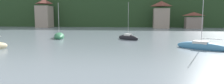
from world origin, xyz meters
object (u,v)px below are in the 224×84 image
object	(u,v)px
shore_building_west	(44,14)
sailboat_mid_1	(201,46)
sailboat_far_6	(59,36)
shore_building_central	(193,21)
shore_building_westcentral	(161,15)
sailboat_far_4	(128,38)

from	to	relation	value
shore_building_west	sailboat_mid_1	world-z (taller)	shore_building_west
shore_building_west	sailboat_far_6	distance (m)	45.26
shore_building_central	sailboat_mid_1	xyz separation A→B (m)	(-11.96, -49.53, -2.53)
shore_building_westcentral	sailboat_far_6	distance (m)	46.23
shore_building_west	sailboat_far_4	xyz separation A→B (m)	(35.31, -40.62, -5.11)
shore_building_west	sailboat_far_4	distance (m)	54.06
shore_building_west	sailboat_far_4	size ratio (longest dim) A/B	1.59
shore_building_westcentral	sailboat_mid_1	xyz separation A→B (m)	(-0.55, -50.41, -4.51)
shore_building_westcentral	sailboat_far_6	size ratio (longest dim) A/B	1.37
sailboat_far_4	sailboat_far_6	world-z (taller)	sailboat_far_6
shore_building_central	sailboat_far_4	distance (m)	45.26
shore_building_westcentral	sailboat_far_4	xyz separation A→B (m)	(-10.35, -40.48, -4.52)
shore_building_westcentral	shore_building_central	xyz separation A→B (m)	(11.42, -0.88, -1.98)
sailboat_far_4	sailboat_far_6	distance (m)	13.69
shore_building_central	sailboat_far_6	bearing A→B (deg)	-132.69
shore_building_central	sailboat_far_4	size ratio (longest dim) A/B	0.84
shore_building_west	shore_building_westcentral	xyz separation A→B (m)	(45.66, -0.14, -0.58)
shore_building_westcentral	sailboat_mid_1	bearing A→B (deg)	-90.62
sailboat_mid_1	sailboat_far_4	xyz separation A→B (m)	(-9.80, 9.93, -0.02)
shore_building_west	shore_building_central	world-z (taller)	shore_building_west
shore_building_westcentral	sailboat_far_6	bearing A→B (deg)	-121.43
sailboat_far_6	sailboat_far_4	bearing A→B (deg)	-115.45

